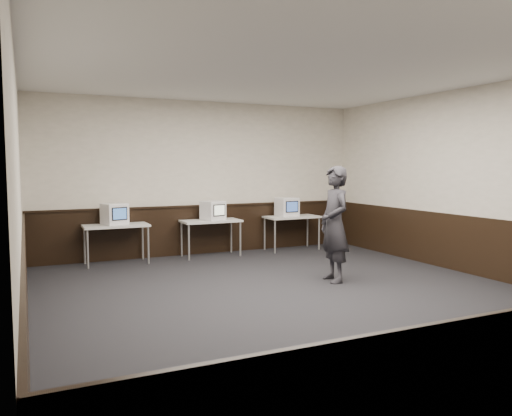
# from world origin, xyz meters

# --- Properties ---
(floor) EXTENTS (8.00, 8.00, 0.00)m
(floor) POSITION_xyz_m (0.00, 0.00, 0.00)
(floor) COLOR black
(floor) RESTS_ON ground
(ceiling) EXTENTS (8.00, 8.00, 0.00)m
(ceiling) POSITION_xyz_m (0.00, 0.00, 3.20)
(ceiling) COLOR white
(ceiling) RESTS_ON back_wall
(back_wall) EXTENTS (7.00, 0.00, 7.00)m
(back_wall) POSITION_xyz_m (0.00, 4.00, 1.60)
(back_wall) COLOR beige
(back_wall) RESTS_ON ground
(left_wall) EXTENTS (0.00, 8.00, 8.00)m
(left_wall) POSITION_xyz_m (-3.50, 0.00, 1.60)
(left_wall) COLOR beige
(left_wall) RESTS_ON ground
(right_wall) EXTENTS (0.00, 8.00, 8.00)m
(right_wall) POSITION_xyz_m (3.50, 0.00, 1.60)
(right_wall) COLOR beige
(right_wall) RESTS_ON ground
(wainscot_back) EXTENTS (6.98, 0.04, 1.00)m
(wainscot_back) POSITION_xyz_m (0.00, 3.98, 0.50)
(wainscot_back) COLOR black
(wainscot_back) RESTS_ON back_wall
(wainscot_left) EXTENTS (0.04, 7.98, 1.00)m
(wainscot_left) POSITION_xyz_m (-3.48, 0.00, 0.50)
(wainscot_left) COLOR black
(wainscot_left) RESTS_ON left_wall
(wainscot_right) EXTENTS (0.04, 7.98, 1.00)m
(wainscot_right) POSITION_xyz_m (3.48, 0.00, 0.50)
(wainscot_right) COLOR black
(wainscot_right) RESTS_ON right_wall
(wainscot_rail) EXTENTS (6.98, 0.06, 0.04)m
(wainscot_rail) POSITION_xyz_m (0.00, 3.96, 1.02)
(wainscot_rail) COLOR black
(wainscot_rail) RESTS_ON wainscot_back
(desk_left) EXTENTS (1.20, 0.60, 0.75)m
(desk_left) POSITION_xyz_m (-1.90, 3.60, 0.68)
(desk_left) COLOR beige
(desk_left) RESTS_ON ground
(desk_center) EXTENTS (1.20, 0.60, 0.75)m
(desk_center) POSITION_xyz_m (0.00, 3.60, 0.68)
(desk_center) COLOR beige
(desk_center) RESTS_ON ground
(desk_right) EXTENTS (1.20, 0.60, 0.75)m
(desk_right) POSITION_xyz_m (1.90, 3.60, 0.68)
(desk_right) COLOR beige
(desk_right) RESTS_ON ground
(emac_left) EXTENTS (0.51, 0.52, 0.40)m
(emac_left) POSITION_xyz_m (-1.92, 3.61, 0.95)
(emac_left) COLOR white
(emac_left) RESTS_ON desk_left
(emac_center) EXTENTS (0.50, 0.51, 0.39)m
(emac_center) POSITION_xyz_m (0.04, 3.58, 0.95)
(emac_center) COLOR white
(emac_center) RESTS_ON desk_center
(emac_right) EXTENTS (0.43, 0.46, 0.41)m
(emac_right) POSITION_xyz_m (1.78, 3.62, 0.96)
(emac_right) COLOR white
(emac_right) RESTS_ON desk_right
(person) EXTENTS (0.52, 0.73, 1.86)m
(person) POSITION_xyz_m (1.04, 0.66, 0.93)
(person) COLOR #252429
(person) RESTS_ON ground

